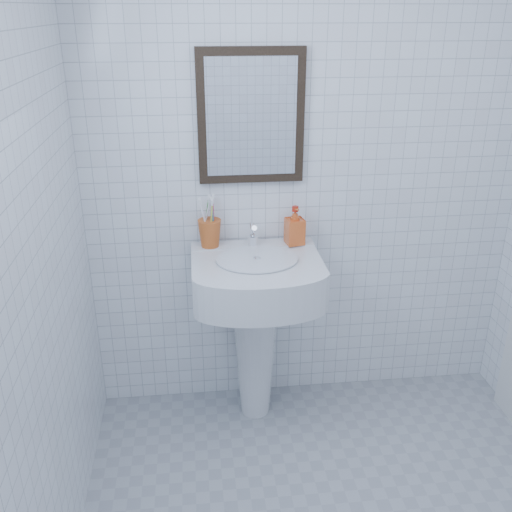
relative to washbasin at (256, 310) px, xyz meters
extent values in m
cube|color=white|center=(0.28, 0.21, 0.62)|extent=(2.20, 0.02, 2.50)
cube|color=white|center=(-0.82, -0.99, 0.62)|extent=(0.02, 2.40, 2.50)
cone|color=silver|center=(0.00, 0.03, -0.25)|extent=(0.24, 0.24, 0.77)
cube|color=silver|center=(0.00, -0.03, 0.20)|extent=(0.61, 0.44, 0.19)
cube|color=silver|center=(0.00, 0.14, 0.29)|extent=(0.61, 0.11, 0.03)
cylinder|color=silver|center=(0.00, -0.06, 0.31)|extent=(0.38, 0.38, 0.01)
cylinder|color=white|center=(0.00, 0.11, 0.33)|extent=(0.05, 0.05, 0.05)
cylinder|color=white|center=(0.00, 0.10, 0.39)|extent=(0.03, 0.10, 0.08)
cylinder|color=white|center=(0.00, 0.13, 0.37)|extent=(0.03, 0.05, 0.09)
imported|color=red|center=(0.21, 0.12, 0.40)|extent=(0.10, 0.10, 0.19)
cube|color=black|center=(0.00, 0.19, 0.92)|extent=(0.50, 0.04, 0.62)
cube|color=white|center=(0.00, 0.17, 0.92)|extent=(0.42, 0.00, 0.54)
camera|label=1|loc=(-0.28, -2.47, 1.38)|focal=40.00mm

